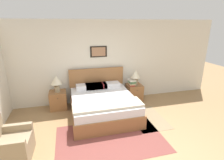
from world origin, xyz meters
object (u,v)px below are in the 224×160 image
Objects in this scene: table_lamp_by_door at (136,75)px; table_lamp_near_window at (56,81)px; nightstand_by_door at (134,92)px; bed at (103,104)px; armchair at (10,146)px; nightstand_near_window at (58,100)px.

table_lamp_near_window is at bearing 180.00° from table_lamp_by_door.
nightstand_by_door is 0.60m from table_lamp_by_door.
table_lamp_near_window reaches higher than nightstand_by_door.
bed reaches higher than nightstand_by_door.
nightstand_by_door is at bearing 137.36° from table_lamp_by_door.
armchair is (-2.04, -1.24, -0.03)m from bed.
armchair is 1.51× the size of nightstand_near_window.
table_lamp_by_door is at bearing -42.64° from nightstand_by_door.
bed is at bearing 122.96° from armchair.
nightstand_near_window and nightstand_by_door have the same top height.
armchair reaches higher than nightstand_near_window.
table_lamp_near_window and table_lamp_by_door have the same top height.
table_lamp_near_window is (-1.22, 0.69, 0.56)m from bed.
armchair is 1.51× the size of nightstand_by_door.
bed is at bearing -29.55° from table_lamp_near_window.
bed is 1.42m from nightstand_by_door.
armchair is 2.18m from table_lamp_near_window.
table_lamp_near_window is at bearing -179.59° from nightstand_by_door.
table_lamp_by_door is at bearing 0.00° from table_lamp_near_window.
armchair is at bearing -148.71° from bed.
nightstand_by_door is at bearing 0.00° from nightstand_near_window.
nightstand_by_door is 1.09× the size of table_lamp_by_door.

